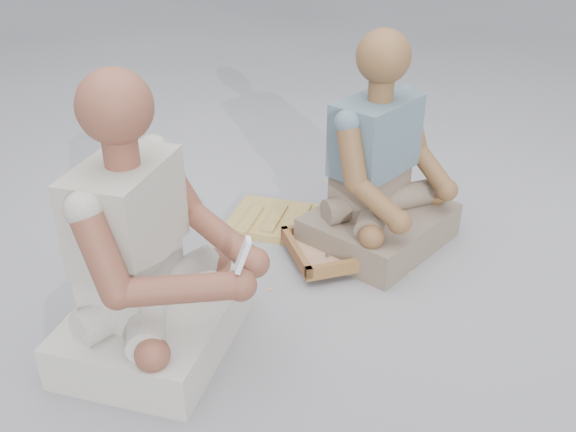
{
  "coord_description": "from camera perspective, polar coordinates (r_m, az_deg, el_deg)",
  "views": [
    {
      "loc": [
        -0.19,
        -1.87,
        1.46
      ],
      "look_at": [
        0.02,
        0.23,
        0.3
      ],
      "focal_mm": 40.0,
      "sensor_mm": 36.0,
      "label": 1
    }
  ],
  "objects": [
    {
      "name": "wood_chip_9",
      "position": [
        2.95,
        3.84,
        -0.91
      ],
      "size": [
        0.02,
        0.02,
        0.0
      ],
      "primitive_type": "cube",
      "rotation": [
        0.0,
        0.0,
        3.0
      ],
      "color": "#DAA980",
      "rests_on": "ground"
    },
    {
      "name": "wood_chip_4",
      "position": [
        2.82,
        7.44,
        -2.67
      ],
      "size": [
        0.02,
        0.02,
        0.0
      ],
      "primitive_type": "cube",
      "rotation": [
        0.0,
        0.0,
        2.97
      ],
      "color": "#DAA980",
      "rests_on": "ground"
    },
    {
      "name": "chisel_6",
      "position": [
        2.62,
        5.18,
        -3.79
      ],
      "size": [
        0.09,
        0.21,
        0.02
      ],
      "rotation": [
        0.0,
        0.0,
        -1.22
      ],
      "color": "silver",
      "rests_on": "tool_tray"
    },
    {
      "name": "wood_chip_5",
      "position": [
        2.81,
        4.89,
        -2.62
      ],
      "size": [
        0.02,
        0.02,
        0.0
      ],
      "primitive_type": "cube",
      "rotation": [
        0.0,
        0.0,
        2.63
      ],
      "color": "#DAA980",
      "rests_on": "ground"
    },
    {
      "name": "chisel_2",
      "position": [
        2.69,
        5.25,
        -2.63
      ],
      "size": [
        0.22,
        0.08,
        0.02
      ],
      "rotation": [
        0.0,
        0.0,
        -0.28
      ],
      "color": "silver",
      "rests_on": "tool_tray"
    },
    {
      "name": "chisel_5",
      "position": [
        2.69,
        4.15,
        -2.44
      ],
      "size": [
        0.17,
        0.17,
        0.02
      ],
      "rotation": [
        0.0,
        0.0,
        -0.79
      ],
      "color": "silver",
      "rests_on": "tool_tray"
    },
    {
      "name": "wood_chip_3",
      "position": [
        2.66,
        1.82,
        -4.55
      ],
      "size": [
        0.02,
        0.02,
        0.0
      ],
      "primitive_type": "cube",
      "rotation": [
        0.0,
        0.0,
        0.23
      ],
      "color": "#DAA980",
      "rests_on": "ground"
    },
    {
      "name": "companion",
      "position": [
        2.72,
        8.19,
        3.35
      ],
      "size": [
        0.75,
        0.75,
        0.92
      ],
      "rotation": [
        0.0,
        0.0,
        3.89
      ],
      "color": "#7B6759",
      "rests_on": "ground"
    },
    {
      "name": "tool_tray",
      "position": [
        2.7,
        4.91,
        -2.73
      ],
      "size": [
        0.5,
        0.43,
        0.06
      ],
      "rotation": [
        0.0,
        0.0,
        0.2
      ],
      "color": "brown",
      "rests_on": "carved_panel"
    },
    {
      "name": "ground",
      "position": [
        2.39,
        0.04,
        -9.01
      ],
      "size": [
        60.0,
        60.0,
        0.0
      ],
      "primitive_type": "plane",
      "color": "#9A9AA0",
      "rests_on": "ground"
    },
    {
      "name": "wood_chip_8",
      "position": [
        2.53,
        -1.63,
        -6.53
      ],
      "size": [
        0.02,
        0.02,
        0.0
      ],
      "primitive_type": "cube",
      "rotation": [
        0.0,
        0.0,
        1.09
      ],
      "color": "#DAA980",
      "rests_on": "ground"
    },
    {
      "name": "chisel_1",
      "position": [
        2.7,
        5.84,
        -2.47
      ],
      "size": [
        0.22,
        0.03,
        0.02
      ],
      "rotation": [
        0.0,
        0.0,
        -0.06
      ],
      "color": "silver",
      "rests_on": "tool_tray"
    },
    {
      "name": "wood_chip_2",
      "position": [
        2.67,
        10.8,
        -4.92
      ],
      "size": [
        0.02,
        0.02,
        0.0
      ],
      "primitive_type": "cube",
      "rotation": [
        0.0,
        0.0,
        3.03
      ],
      "color": "#DAA980",
      "rests_on": "ground"
    },
    {
      "name": "mobile_phone",
      "position": [
        1.88,
        -4.04,
        -3.47
      ],
      "size": [
        0.05,
        0.05,
        0.11
      ],
      "rotation": [
        -0.35,
        0.0,
        -1.56
      ],
      "color": "white",
      "rests_on": "craftsman"
    },
    {
      "name": "wood_chip_7",
      "position": [
        2.85,
        0.48,
        -2.06
      ],
      "size": [
        0.02,
        0.02,
        0.0
      ],
      "primitive_type": "cube",
      "rotation": [
        0.0,
        0.0,
        1.25
      ],
      "color": "#DAA980",
      "rests_on": "ground"
    },
    {
      "name": "chisel_4",
      "position": [
        2.79,
        6.57,
        -1.44
      ],
      "size": [
        0.2,
        0.12,
        0.02
      ],
      "rotation": [
        0.0,
        0.0,
        0.49
      ],
      "color": "silver",
      "rests_on": "tool_tray"
    },
    {
      "name": "chisel_0",
      "position": [
        2.67,
        6.38,
        -2.81
      ],
      "size": [
        0.22,
        0.07,
        0.02
      ],
      "rotation": [
        0.0,
        0.0,
        -0.24
      ],
      "color": "silver",
      "rests_on": "tool_tray"
    },
    {
      "name": "craftsman",
      "position": [
        2.13,
        -12.47,
        -4.1
      ],
      "size": [
        0.74,
        0.76,
        0.97
      ],
      "rotation": [
        0.0,
        0.0,
        -1.95
      ],
      "color": "beige",
      "rests_on": "ground"
    },
    {
      "name": "chisel_7",
      "position": [
        2.75,
        3.69,
        -1.89
      ],
      "size": [
        0.06,
        0.22,
        0.02
      ],
      "rotation": [
        0.0,
        0.0,
        1.35
      ],
      "color": "silver",
      "rests_on": "tool_tray"
    },
    {
      "name": "carved_panel",
      "position": [
        2.95,
        0.03,
        -0.52
      ],
      "size": [
        0.62,
        0.52,
        0.04
      ],
      "primitive_type": "cube",
      "rotation": [
        0.0,
        0.0,
        -0.37
      ],
      "color": "#AE8B43",
      "rests_on": "ground"
    },
    {
      "name": "wood_chip_0",
      "position": [
        2.76,
        4.03,
        -3.17
      ],
      "size": [
        0.02,
        0.02,
        0.0
      ],
      "primitive_type": "cube",
      "rotation": [
        0.0,
        0.0,
        2.53
      ],
      "color": "#DAA980",
      "rests_on": "ground"
    },
    {
      "name": "wood_chip_1",
      "position": [
        2.87,
        6.0,
        -1.94
      ],
      "size": [
        0.02,
        0.02,
        0.0
      ],
      "primitive_type": "cube",
      "rotation": [
        0.0,
        0.0,
        1.21
      ],
      "color": "#DAA980",
      "rests_on": "ground"
    },
    {
      "name": "wood_chip_6",
      "position": [
        2.75,
        10.77,
        -3.89
      ],
      "size": [
        0.02,
        0.02,
        0.0
      ],
      "primitive_type": "cube",
      "rotation": [
        0.0,
        0.0,
        1.6
      ],
      "color": "#DAA980",
      "rests_on": "ground"
    },
    {
      "name": "wood_chip_10",
      "position": [
        2.76,
        10.58,
        -3.71
      ],
      "size": [
        0.02,
        0.02,
        0.0
      ],
      "primitive_type": "cube",
      "rotation": [
        0.0,
        0.0,
        3.0
      ],
      "color": "#DAA980",
      "rests_on": "ground"
    },
    {
      "name": "chisel_3",
      "position": [
        2.63,
        8.14,
        -3.48
      ],
      "size": [
        0.21,
        0.1,
        0.02
      ],
      "rotation": [
        0.0,
        0.0,
        -0.4
      ],
      "color": "silver",
      "rests_on": "tool_tray"
    }
  ]
}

